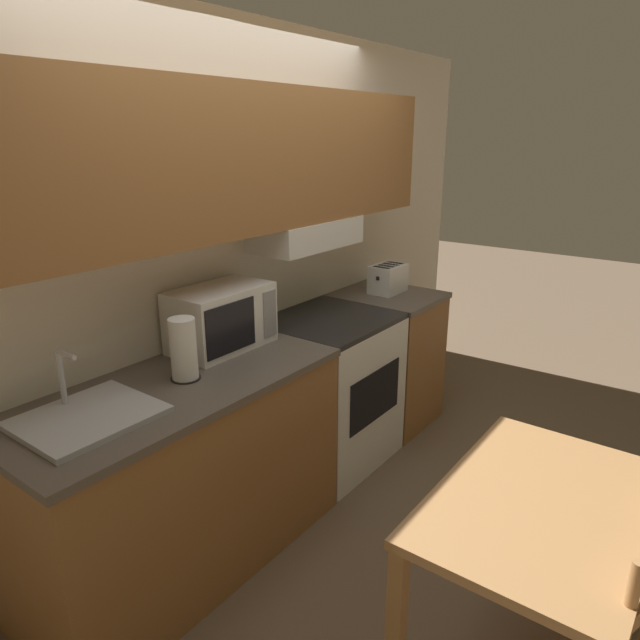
% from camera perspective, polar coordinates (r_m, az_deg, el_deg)
% --- Properties ---
extents(ground_plane, '(16.00, 16.00, 0.00)m').
position_cam_1_polar(ground_plane, '(3.64, -8.11, -14.78)').
color(ground_plane, brown).
extents(wall_back, '(5.28, 0.38, 2.55)m').
position_cam_1_polar(wall_back, '(3.05, -8.30, 10.09)').
color(wall_back, silver).
rests_on(wall_back, ground_plane).
extents(lower_counter_main, '(1.55, 0.68, 0.93)m').
position_cam_1_polar(lower_counter_main, '(2.81, -13.51, -14.82)').
color(lower_counter_main, '#936033').
rests_on(lower_counter_main, ground_plane).
extents(lower_counter_right_stub, '(0.59, 0.68, 0.93)m').
position_cam_1_polar(lower_counter_right_stub, '(4.07, 6.52, -3.67)').
color(lower_counter_right_stub, '#936033').
rests_on(lower_counter_right_stub, ground_plane).
extents(stove_range, '(0.75, 0.67, 0.93)m').
position_cam_1_polar(stove_range, '(3.54, 0.91, -6.96)').
color(stove_range, white).
rests_on(stove_range, ground_plane).
extents(microwave, '(0.52, 0.31, 0.31)m').
position_cam_1_polar(microwave, '(2.91, -9.85, 0.22)').
color(microwave, white).
rests_on(microwave, lower_counter_main).
extents(toaster, '(0.27, 0.18, 0.19)m').
position_cam_1_polar(toaster, '(3.93, 6.81, 4.15)').
color(toaster, white).
rests_on(toaster, lower_counter_right_stub).
extents(sink_basin, '(0.49, 0.42, 0.26)m').
position_cam_1_polar(sink_basin, '(2.37, -22.19, -8.86)').
color(sink_basin, '#B7BABF').
rests_on(sink_basin, lower_counter_main).
extents(paper_towel_roll, '(0.13, 0.13, 0.28)m').
position_cam_1_polar(paper_towel_roll, '(2.57, -13.49, -2.87)').
color(paper_towel_roll, black).
rests_on(paper_towel_roll, lower_counter_main).
extents(dining_table, '(1.05, 0.70, 0.73)m').
position_cam_1_polar(dining_table, '(2.34, 21.25, -18.55)').
color(dining_table, '#B27F4C').
rests_on(dining_table, ground_plane).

